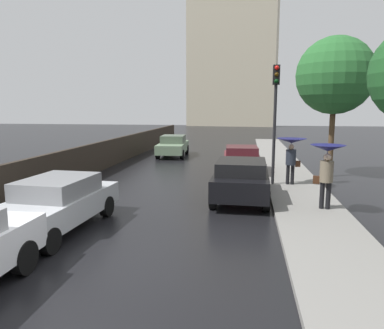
{
  "coord_description": "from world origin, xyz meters",
  "views": [
    {
      "loc": [
        3.13,
        -5.92,
        3.21
      ],
      "look_at": [
        1.6,
        4.09,
        1.6
      ],
      "focal_mm": 33.52,
      "sensor_mm": 36.0,
      "label": 1
    }
  ],
  "objects_px": {
    "car_maroon_near_kerb": "(242,159)",
    "street_tree_mid": "(335,76)",
    "pedestrian_with_umbrella_far": "(291,148)",
    "traffic_light": "(275,103)",
    "car_black_mid_road": "(241,179)",
    "car_silver_far_lane": "(55,203)",
    "car_green_far_ahead": "(173,146)",
    "pedestrian_with_umbrella_near": "(327,160)"
  },
  "relations": [
    {
      "from": "car_maroon_near_kerb",
      "to": "pedestrian_with_umbrella_near",
      "type": "height_order",
      "value": "pedestrian_with_umbrella_near"
    },
    {
      "from": "car_silver_far_lane",
      "to": "pedestrian_with_umbrella_near",
      "type": "bearing_deg",
      "value": -157.14
    },
    {
      "from": "car_green_far_ahead",
      "to": "traffic_light",
      "type": "height_order",
      "value": "traffic_light"
    },
    {
      "from": "car_silver_far_lane",
      "to": "car_maroon_near_kerb",
      "type": "bearing_deg",
      "value": -113.91
    },
    {
      "from": "pedestrian_with_umbrella_far",
      "to": "car_silver_far_lane",
      "type": "bearing_deg",
      "value": 45.65
    },
    {
      "from": "car_black_mid_road",
      "to": "street_tree_mid",
      "type": "distance_m",
      "value": 7.53
    },
    {
      "from": "car_black_mid_road",
      "to": "pedestrian_with_umbrella_near",
      "type": "xyz_separation_m",
      "value": [
        2.56,
        -1.14,
        0.87
      ]
    },
    {
      "from": "car_maroon_near_kerb",
      "to": "car_silver_far_lane",
      "type": "bearing_deg",
      "value": -119.88
    },
    {
      "from": "car_black_mid_road",
      "to": "car_green_far_ahead",
      "type": "bearing_deg",
      "value": 114.4
    },
    {
      "from": "car_black_mid_road",
      "to": "traffic_light",
      "type": "distance_m",
      "value": 3.69
    },
    {
      "from": "car_black_mid_road",
      "to": "car_green_far_ahead",
      "type": "distance_m",
      "value": 11.97
    },
    {
      "from": "car_black_mid_road",
      "to": "street_tree_mid",
      "type": "xyz_separation_m",
      "value": [
        4.03,
        5.07,
        3.85
      ]
    },
    {
      "from": "car_maroon_near_kerb",
      "to": "car_silver_far_lane",
      "type": "xyz_separation_m",
      "value": [
        -4.73,
        -9.27,
        0.02
      ]
    },
    {
      "from": "car_green_far_ahead",
      "to": "car_silver_far_lane",
      "type": "xyz_separation_m",
      "value": [
        -0.11,
        -14.8,
        0.01
      ]
    },
    {
      "from": "car_maroon_near_kerb",
      "to": "car_black_mid_road",
      "type": "xyz_separation_m",
      "value": [
        0.08,
        -5.48,
        0.08
      ]
    },
    {
      "from": "car_black_mid_road",
      "to": "traffic_light",
      "type": "bearing_deg",
      "value": 63.19
    },
    {
      "from": "car_silver_far_lane",
      "to": "car_green_far_ahead",
      "type": "bearing_deg",
      "value": -87.34
    },
    {
      "from": "street_tree_mid",
      "to": "traffic_light",
      "type": "bearing_deg",
      "value": -135.34
    },
    {
      "from": "car_maroon_near_kerb",
      "to": "traffic_light",
      "type": "height_order",
      "value": "traffic_light"
    },
    {
      "from": "car_maroon_near_kerb",
      "to": "pedestrian_with_umbrella_far",
      "type": "xyz_separation_m",
      "value": [
        2.0,
        -3.13,
        0.93
      ]
    },
    {
      "from": "car_maroon_near_kerb",
      "to": "street_tree_mid",
      "type": "relative_size",
      "value": 0.62
    },
    {
      "from": "pedestrian_with_umbrella_near",
      "to": "pedestrian_with_umbrella_far",
      "type": "distance_m",
      "value": 3.55
    },
    {
      "from": "car_black_mid_road",
      "to": "pedestrian_with_umbrella_far",
      "type": "bearing_deg",
      "value": 52.06
    },
    {
      "from": "pedestrian_with_umbrella_far",
      "to": "street_tree_mid",
      "type": "relative_size",
      "value": 0.29
    },
    {
      "from": "car_black_mid_road",
      "to": "street_tree_mid",
      "type": "bearing_deg",
      "value": 52.86
    },
    {
      "from": "car_black_mid_road",
      "to": "pedestrian_with_umbrella_far",
      "type": "height_order",
      "value": "pedestrian_with_umbrella_far"
    },
    {
      "from": "car_green_far_ahead",
      "to": "pedestrian_with_umbrella_far",
      "type": "height_order",
      "value": "pedestrian_with_umbrella_far"
    },
    {
      "from": "car_black_mid_road",
      "to": "car_green_far_ahead",
      "type": "xyz_separation_m",
      "value": [
        -4.69,
        11.02,
        -0.07
      ]
    },
    {
      "from": "traffic_light",
      "to": "street_tree_mid",
      "type": "height_order",
      "value": "street_tree_mid"
    },
    {
      "from": "car_silver_far_lane",
      "to": "pedestrian_with_umbrella_far",
      "type": "distance_m",
      "value": 9.15
    },
    {
      "from": "pedestrian_with_umbrella_near",
      "to": "pedestrian_with_umbrella_far",
      "type": "bearing_deg",
      "value": -69.55
    },
    {
      "from": "street_tree_mid",
      "to": "car_black_mid_road",
      "type": "bearing_deg",
      "value": -128.49
    },
    {
      "from": "pedestrian_with_umbrella_near",
      "to": "street_tree_mid",
      "type": "bearing_deg",
      "value": -93.14
    },
    {
      "from": "car_silver_far_lane",
      "to": "traffic_light",
      "type": "bearing_deg",
      "value": -131.64
    },
    {
      "from": "traffic_light",
      "to": "pedestrian_with_umbrella_near",
      "type": "bearing_deg",
      "value": -68.99
    },
    {
      "from": "car_black_mid_road",
      "to": "car_silver_far_lane",
      "type": "distance_m",
      "value": 6.12
    },
    {
      "from": "car_green_far_ahead",
      "to": "pedestrian_with_umbrella_far",
      "type": "relative_size",
      "value": 2.32
    },
    {
      "from": "car_maroon_near_kerb",
      "to": "street_tree_mid",
      "type": "xyz_separation_m",
      "value": [
        4.1,
        -0.42,
        3.93
      ]
    },
    {
      "from": "car_silver_far_lane",
      "to": "pedestrian_with_umbrella_far",
      "type": "relative_size",
      "value": 2.39
    },
    {
      "from": "car_black_mid_road",
      "to": "street_tree_mid",
      "type": "height_order",
      "value": "street_tree_mid"
    },
    {
      "from": "traffic_light",
      "to": "street_tree_mid",
      "type": "xyz_separation_m",
      "value": [
        2.79,
        2.76,
        1.25
      ]
    },
    {
      "from": "car_green_far_ahead",
      "to": "traffic_light",
      "type": "distance_m",
      "value": 10.87
    }
  ]
}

